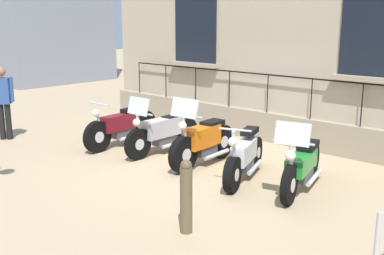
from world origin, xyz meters
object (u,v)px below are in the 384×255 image
(motorcycle_silver, at_px, (162,132))
(motorcycle_white, at_px, (245,158))
(bollard, at_px, (186,196))
(motorcycle_maroon, at_px, (122,127))
(pedestrian_standing, at_px, (3,98))
(motorcycle_green, at_px, (302,166))
(motorcycle_orange, at_px, (203,142))

(motorcycle_silver, bearing_deg, motorcycle_white, 85.01)
(bollard, bearing_deg, motorcycle_maroon, -119.05)
(motorcycle_silver, xyz_separation_m, pedestrian_standing, (1.74, -3.67, 0.54))
(motorcycle_silver, xyz_separation_m, bollard, (2.51, 3.02, 0.06))
(motorcycle_silver, bearing_deg, motorcycle_green, 89.78)
(motorcycle_maroon, xyz_separation_m, motorcycle_orange, (-0.14, 2.35, 0.03))
(motorcycle_white, distance_m, motorcycle_green, 1.07)
(motorcycle_maroon, bearing_deg, bollard, 60.95)
(pedestrian_standing, bearing_deg, motorcycle_silver, 115.37)
(motorcycle_silver, height_order, motorcycle_orange, motorcycle_orange)
(motorcycle_maroon, height_order, motorcycle_green, motorcycle_green)
(motorcycle_silver, height_order, pedestrian_standing, pedestrian_standing)
(motorcycle_white, relative_size, motorcycle_green, 0.96)
(motorcycle_white, xyz_separation_m, pedestrian_standing, (1.53, -6.00, 0.60))
(bollard, relative_size, pedestrian_standing, 0.59)
(motorcycle_orange, bearing_deg, motorcycle_white, 83.14)
(motorcycle_silver, bearing_deg, pedestrian_standing, -64.63)
(motorcycle_white, distance_m, bollard, 2.41)
(motorcycle_green, xyz_separation_m, bollard, (2.50, -0.37, 0.09))
(bollard, bearing_deg, motorcycle_silver, -129.73)
(motorcycle_maroon, distance_m, motorcycle_orange, 2.35)
(motorcycle_maroon, height_order, motorcycle_white, motorcycle_maroon)
(motorcycle_orange, distance_m, motorcycle_white, 1.12)
(motorcycle_green, bearing_deg, bollard, -8.38)
(motorcycle_white, bearing_deg, bollard, 16.58)
(pedestrian_standing, bearing_deg, bollard, 83.42)
(motorcycle_green, bearing_deg, motorcycle_white, -79.73)
(motorcycle_silver, xyz_separation_m, motorcycle_orange, (0.07, 1.22, 0.00))
(motorcycle_silver, distance_m, motorcycle_orange, 1.22)
(motorcycle_silver, bearing_deg, motorcycle_orange, 86.72)
(motorcycle_orange, height_order, pedestrian_standing, pedestrian_standing)
(motorcycle_orange, relative_size, bollard, 1.89)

